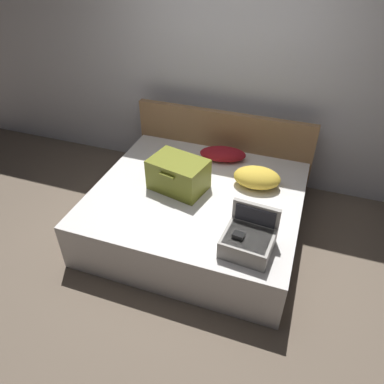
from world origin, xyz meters
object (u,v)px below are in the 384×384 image
at_px(hard_case_large, 178,174).
at_px(pillow_near_headboard, 223,154).
at_px(pillow_center_head, 257,178).
at_px(hard_case_medium, 248,240).
at_px(bed, 196,212).

bearing_deg(hard_case_large, pillow_near_headboard, 79.59).
relative_size(hard_case_large, pillow_center_head, 1.29).
bearing_deg(pillow_near_headboard, hard_case_large, -112.85).
bearing_deg(hard_case_medium, bed, 142.07).
height_order(pillow_near_headboard, pillow_center_head, pillow_center_head).
relative_size(bed, pillow_center_head, 4.34).
relative_size(pillow_near_headboard, pillow_center_head, 1.09).
bearing_deg(pillow_center_head, bed, -149.99).
bearing_deg(pillow_near_headboard, pillow_center_head, -38.50).
bearing_deg(pillow_center_head, hard_case_medium, -83.00).
bearing_deg(bed, pillow_center_head, 30.01).
bearing_deg(bed, pillow_near_headboard, 83.16).
bearing_deg(hard_case_medium, hard_case_large, 148.88).
distance_m(bed, pillow_center_head, 0.71).
bearing_deg(pillow_center_head, pillow_near_headboard, 141.50).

